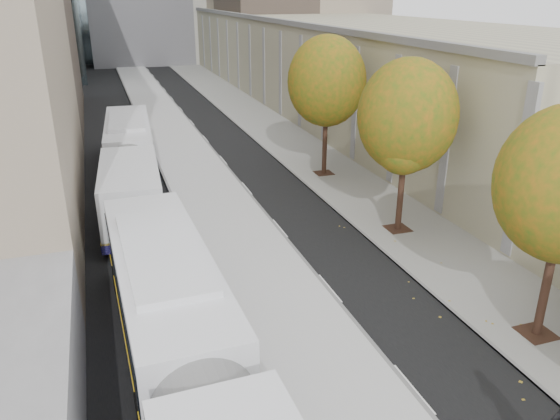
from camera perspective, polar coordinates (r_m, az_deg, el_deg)
name	(u,v)px	position (r m, az deg, el deg)	size (l,w,h in m)	color
bus_platform	(193,166)	(35.67, -9.12, 4.53)	(4.25, 150.00, 0.15)	silver
sidewalk	(308,156)	(37.73, 2.97, 5.68)	(4.75, 150.00, 0.08)	gray
building_tan	(309,51)	(67.70, 3.08, 16.30)	(18.00, 92.00, 8.00)	gray
tree_d	(407,116)	(24.87, 13.17, 9.53)	(4.40, 4.40, 7.60)	black
tree_e	(327,81)	(32.70, 4.90, 13.25)	(4.60, 4.60, 7.92)	black
bus_near	(194,378)	(14.15, -9.02, -16.94)	(3.35, 19.12, 3.17)	white
bus_far	(130,161)	(31.97, -15.43, 4.96)	(3.81, 18.48, 3.06)	white
distant_car	(133,141)	(40.16, -15.15, 6.94)	(1.67, 4.16, 1.42)	white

